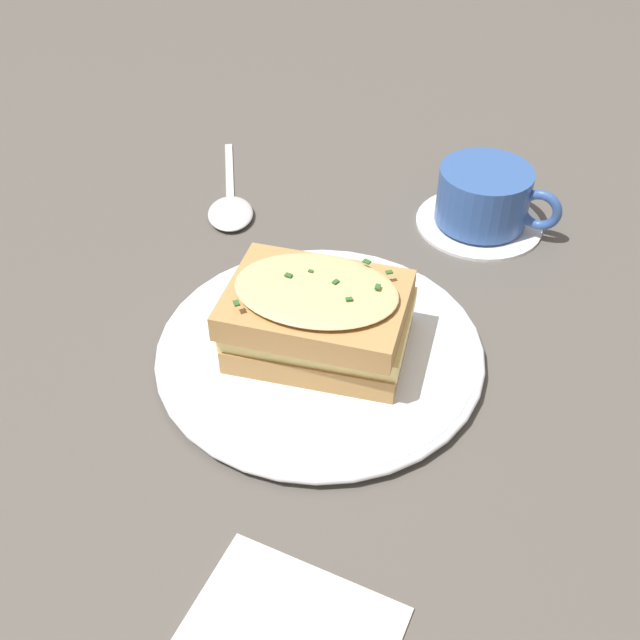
{
  "coord_description": "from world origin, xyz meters",
  "views": [
    {
      "loc": [
        -0.37,
        -0.23,
        0.42
      ],
      "look_at": [
        -0.02,
        0.01,
        0.04
      ],
      "focal_mm": 42.0,
      "sensor_mm": 36.0,
      "label": 1
    }
  ],
  "objects_px": {
    "sandwich": "(318,317)",
    "spoon": "(230,208)",
    "teacup_with_saucer": "(484,200)",
    "dinner_plate": "(320,350)"
  },
  "relations": [
    {
      "from": "dinner_plate",
      "to": "spoon",
      "type": "relative_size",
      "value": 1.71
    },
    {
      "from": "sandwich",
      "to": "spoon",
      "type": "height_order",
      "value": "sandwich"
    },
    {
      "from": "sandwich",
      "to": "teacup_with_saucer",
      "type": "bearing_deg",
      "value": -5.45
    },
    {
      "from": "teacup_with_saucer",
      "to": "spoon",
      "type": "relative_size",
      "value": 0.9
    },
    {
      "from": "dinner_plate",
      "to": "spoon",
      "type": "xyz_separation_m",
      "value": [
        0.12,
        0.19,
        -0.0
      ]
    },
    {
      "from": "sandwich",
      "to": "spoon",
      "type": "relative_size",
      "value": 1.05
    },
    {
      "from": "sandwich",
      "to": "teacup_with_saucer",
      "type": "xyz_separation_m",
      "value": [
        0.24,
        -0.02,
        -0.02
      ]
    },
    {
      "from": "dinner_plate",
      "to": "sandwich",
      "type": "distance_m",
      "value": 0.04
    },
    {
      "from": "sandwich",
      "to": "teacup_with_saucer",
      "type": "height_order",
      "value": "sandwich"
    },
    {
      "from": "teacup_with_saucer",
      "to": "sandwich",
      "type": "bearing_deg",
      "value": -102.87
    }
  ]
}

